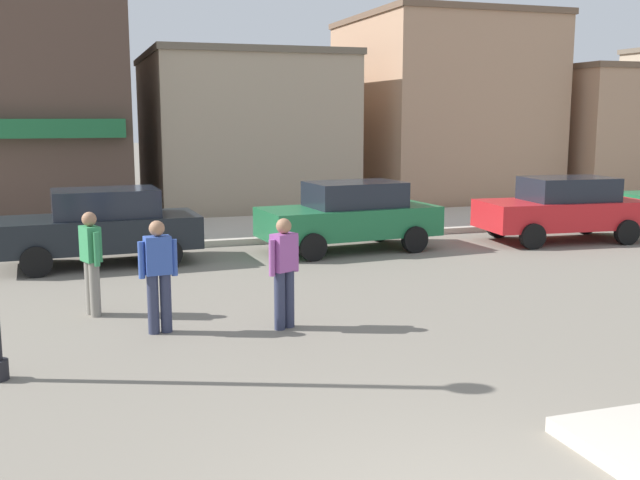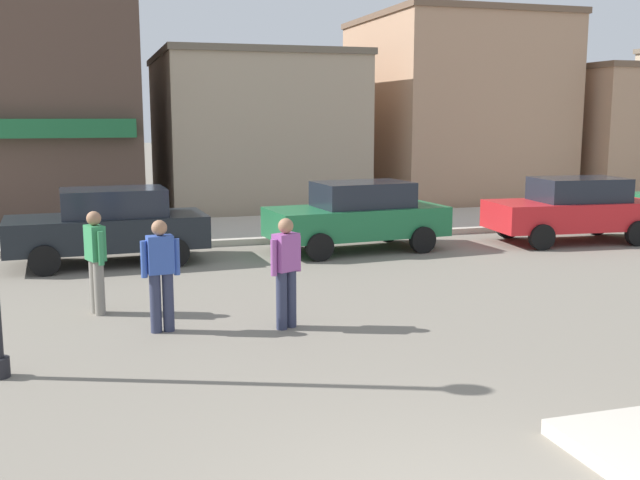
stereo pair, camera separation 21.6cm
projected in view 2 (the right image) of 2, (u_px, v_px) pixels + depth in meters
The scene contains 10 objects.
kerb_far at pixel (197, 232), 19.31m from camera, with size 80.00×4.00×0.15m, color beige.
parked_car_nearest at pixel (109, 225), 15.44m from camera, with size 4.08×2.03×1.56m.
parked_car_second at pixel (358, 215), 16.94m from camera, with size 4.14×2.15×1.56m.
parked_car_third at pixel (573, 209), 18.07m from camera, with size 4.12×2.11×1.56m.
pedestrian_crossing_near at pixel (161, 272), 10.54m from camera, with size 0.56×0.26×1.61m.
pedestrian_crossing_far at pixel (286, 269), 10.72m from camera, with size 0.53×0.36×1.61m.
pedestrian_kerb_side at pixel (96, 259), 11.49m from camera, with size 0.33×0.55×1.61m.
building_storefront_left_near at pixel (250, 130), 25.79m from camera, with size 6.25×8.03×5.05m.
building_storefront_left_mid at pixel (453, 109), 26.96m from camera, with size 6.26×6.87×6.49m.
building_storefront_right_near at pixel (627, 133), 27.59m from camera, with size 5.70×5.38×4.78m.
Camera 2 is at (-2.49, -4.39, 3.06)m, focal length 42.00 mm.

